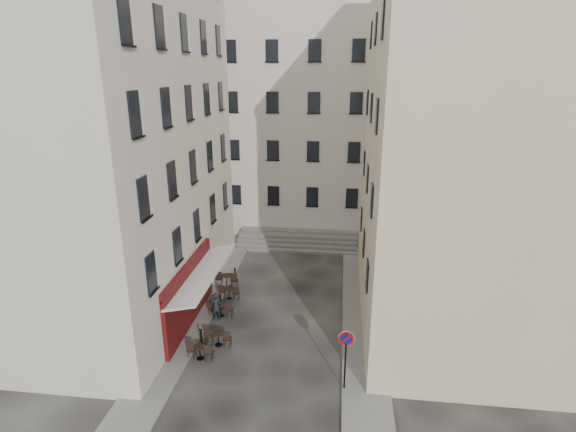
% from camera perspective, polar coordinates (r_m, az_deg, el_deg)
% --- Properties ---
extents(ground, '(90.00, 90.00, 0.00)m').
position_cam_1_polar(ground, '(23.11, -2.12, -15.42)').
color(ground, black).
rests_on(ground, ground).
extents(sidewalk_left, '(2.00, 22.00, 0.12)m').
position_cam_1_polar(sidewalk_left, '(27.37, -10.27, -9.85)').
color(sidewalk_left, slate).
rests_on(sidewalk_left, ground).
extents(sidewalk_right, '(2.00, 18.00, 0.12)m').
position_cam_1_polar(sidewalk_right, '(25.45, 9.26, -12.09)').
color(sidewalk_right, slate).
rests_on(sidewalk_right, ground).
extents(building_left, '(12.20, 16.20, 20.60)m').
position_cam_1_polar(building_left, '(26.01, -25.24, 11.02)').
color(building_left, beige).
rests_on(building_left, ground).
extents(building_right, '(12.20, 14.20, 18.60)m').
position_cam_1_polar(building_right, '(23.93, 25.03, 8.14)').
color(building_right, '#C3B691').
rests_on(building_right, ground).
extents(building_back, '(18.20, 10.20, 18.60)m').
position_cam_1_polar(building_back, '(38.39, 0.73, 12.97)').
color(building_back, beige).
rests_on(building_back, ground).
extents(cafe_storefront, '(1.74, 7.30, 3.50)m').
position_cam_1_polar(cafe_storefront, '(23.97, -12.17, -9.34)').
color(cafe_storefront, '#480A10').
rests_on(cafe_storefront, ground).
extents(stone_steps, '(9.00, 3.15, 0.80)m').
position_cam_1_polar(stone_steps, '(34.06, 1.17, -3.16)').
color(stone_steps, slate).
rests_on(stone_steps, ground).
extents(bollard_near, '(0.12, 0.12, 0.98)m').
position_cam_1_polar(bollard_near, '(22.70, -10.97, -14.89)').
color(bollard_near, black).
rests_on(bollard_near, ground).
extents(bollard_mid, '(0.12, 0.12, 0.98)m').
position_cam_1_polar(bollard_mid, '(25.56, -8.58, -10.71)').
color(bollard_mid, black).
rests_on(bollard_mid, ground).
extents(bollard_far, '(0.12, 0.12, 0.98)m').
position_cam_1_polar(bollard_far, '(28.57, -6.74, -7.38)').
color(bollard_far, black).
rests_on(bollard_far, ground).
extents(no_parking_sign, '(0.64, 0.10, 2.81)m').
position_cam_1_polar(no_parking_sign, '(19.08, 7.36, -16.43)').
color(no_parking_sign, black).
rests_on(no_parking_sign, ground).
extents(bistro_table_a, '(1.23, 0.58, 0.86)m').
position_cam_1_polar(bistro_table_a, '(21.94, -11.08, -16.44)').
color(bistro_table_a, black).
rests_on(bistro_table_a, ground).
extents(bistro_table_b, '(1.28, 0.60, 0.90)m').
position_cam_1_polar(bistro_table_b, '(22.70, -8.81, -14.96)').
color(bistro_table_b, black).
rests_on(bistro_table_b, ground).
extents(bistro_table_c, '(1.36, 0.64, 0.96)m').
position_cam_1_polar(bistro_table_c, '(24.99, -8.52, -11.52)').
color(bistro_table_c, black).
rests_on(bistro_table_c, ground).
extents(bistro_table_d, '(1.21, 0.57, 0.85)m').
position_cam_1_polar(bistro_table_d, '(26.66, -7.47, -9.59)').
color(bistro_table_d, black).
rests_on(bistro_table_d, ground).
extents(bistro_table_e, '(1.39, 0.65, 0.98)m').
position_cam_1_polar(bistro_table_e, '(28.07, -7.76, -7.96)').
color(bistro_table_e, black).
rests_on(bistro_table_e, ground).
extents(pedestrian, '(0.69, 0.60, 1.60)m').
position_cam_1_polar(pedestrian, '(24.55, -9.14, -11.30)').
color(pedestrian, black).
rests_on(pedestrian, ground).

